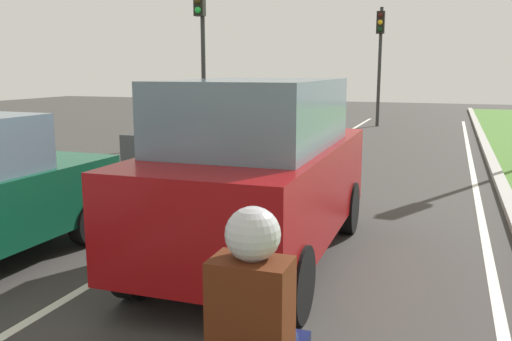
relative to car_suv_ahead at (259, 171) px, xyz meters
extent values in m
plane|color=#383533|center=(-0.83, 4.87, -1.17)|extent=(60.00, 60.00, 0.00)
cube|color=silver|center=(-1.53, 4.87, -1.16)|extent=(0.12, 32.00, 0.01)
cube|color=silver|center=(2.77, 4.87, -1.16)|extent=(0.12, 32.00, 0.01)
cube|color=#9E9B93|center=(3.27, 4.87, -1.11)|extent=(0.24, 48.00, 0.12)
cube|color=maroon|center=(0.00, 0.04, -0.24)|extent=(1.97, 4.53, 1.10)
cube|color=slate|center=(0.00, -0.11, 0.71)|extent=(1.74, 2.73, 0.80)
cylinder|color=black|center=(-0.90, 1.56, -0.79)|extent=(0.23, 0.76, 0.76)
cylinder|color=black|center=(0.85, 1.58, -0.79)|extent=(0.23, 0.76, 0.76)
cylinder|color=black|center=(-0.85, -1.50, -0.79)|extent=(0.23, 0.76, 0.76)
cylinder|color=black|center=(0.90, -1.48, -0.79)|extent=(0.23, 0.76, 0.76)
cylinder|color=black|center=(-2.44, -0.18, -0.85)|extent=(0.23, 0.64, 0.64)
cube|color=#474C51|center=(-3.21, 4.88, -0.47)|extent=(1.70, 3.73, 0.80)
cube|color=slate|center=(-3.22, 4.63, 0.27)|extent=(1.51, 1.92, 0.68)
cylinder|color=black|center=(-3.94, 6.15, -0.87)|extent=(0.23, 0.60, 0.60)
cylinder|color=black|center=(-2.44, 6.13, -0.87)|extent=(0.23, 0.60, 0.60)
cylinder|color=black|center=(-3.99, 3.64, -0.87)|extent=(0.23, 0.60, 0.60)
cylinder|color=black|center=(-2.48, 3.61, -0.87)|extent=(0.23, 0.60, 0.60)
cube|color=#4C1E0C|center=(1.31, -3.82, 0.01)|extent=(0.40, 0.26, 0.60)
sphere|color=#B2B2B7|center=(1.31, -3.79, 0.43)|extent=(0.28, 0.28, 0.28)
cylinder|color=#2D2D2D|center=(-5.40, 9.89, 1.48)|extent=(0.14, 0.14, 5.30)
cube|color=black|center=(-5.40, 9.69, 3.32)|extent=(0.32, 0.24, 0.90)
sphere|color=#382B0C|center=(-5.40, 9.56, 3.32)|extent=(0.20, 0.20, 0.20)
sphere|color=green|center=(-5.40, 9.56, 3.04)|extent=(0.20, 0.20, 0.20)
cylinder|color=#2D2D2D|center=(-0.75, 17.36, 1.30)|extent=(0.14, 0.14, 4.93)
cube|color=black|center=(-0.75, 17.16, 3.13)|extent=(0.32, 0.24, 0.90)
sphere|color=#3F0F0F|center=(-0.75, 17.03, 3.41)|extent=(0.20, 0.20, 0.20)
sphere|color=#F2AD19|center=(-0.75, 17.03, 3.13)|extent=(0.20, 0.20, 0.20)
sphere|color=black|center=(-0.75, 17.03, 2.85)|extent=(0.20, 0.20, 0.20)
camera|label=1|loc=(2.19, -6.19, 1.23)|focal=37.91mm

